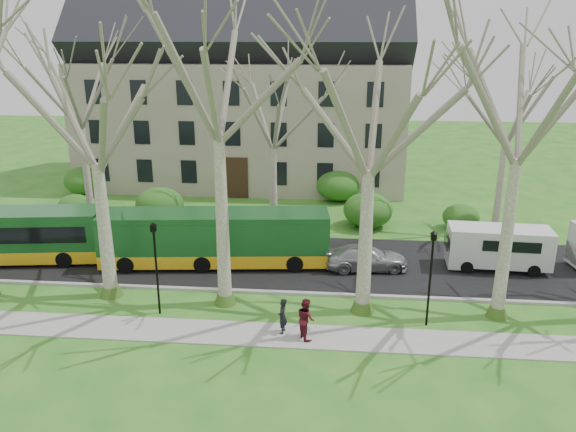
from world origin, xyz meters
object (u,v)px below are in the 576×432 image
(pedestrian_a, at_px, (282,316))
(pedestrian_b, at_px, (306,319))
(sedan, at_px, (366,258))
(bus_follow, at_px, (215,238))
(van_a, at_px, (498,248))

(pedestrian_a, distance_m, pedestrian_b, 1.07)
(sedan, height_order, pedestrian_a, pedestrian_a)
(bus_follow, bearing_deg, sedan, -5.79)
(sedan, height_order, pedestrian_b, pedestrian_b)
(van_a, height_order, pedestrian_b, van_a)
(pedestrian_a, bearing_deg, pedestrian_b, 77.67)
(pedestrian_b, bearing_deg, van_a, -77.63)
(sedan, xyz_separation_m, pedestrian_b, (-2.80, -7.49, 0.24))
(sedan, bearing_deg, van_a, -91.31)
(bus_follow, height_order, van_a, bus_follow)
(pedestrian_b, bearing_deg, bus_follow, 8.53)
(pedestrian_a, height_order, pedestrian_b, pedestrian_b)
(van_a, bearing_deg, pedestrian_b, -137.04)
(pedestrian_a, bearing_deg, van_a, 131.89)
(sedan, distance_m, pedestrian_b, 8.00)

